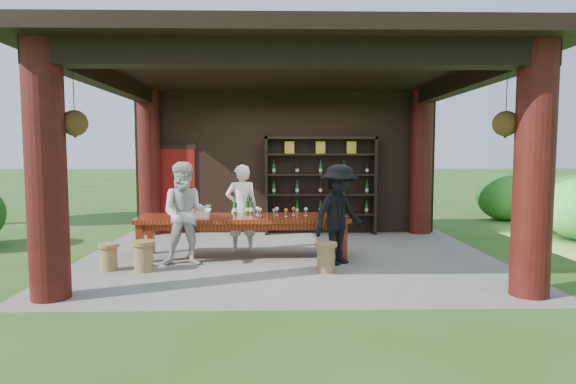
{
  "coord_description": "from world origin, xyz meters",
  "views": [
    {
      "loc": [
        -0.19,
        -8.6,
        1.91
      ],
      "look_at": [
        0.0,
        0.4,
        1.15
      ],
      "focal_mm": 30.0,
      "sensor_mm": 36.0,
      "label": 1
    }
  ],
  "objects_px": {
    "guest_woman": "(186,214)",
    "stool_near_right": "(326,256)",
    "stool_near_left": "(144,255)",
    "host": "(242,208)",
    "stool_far_left": "(109,256)",
    "napkin_basket": "(202,213)",
    "guest_man": "(339,215)",
    "tasting_table": "(244,222)",
    "wine_shelf": "(320,185)"
  },
  "relations": [
    {
      "from": "stool_near_right",
      "to": "napkin_basket",
      "type": "height_order",
      "value": "napkin_basket"
    },
    {
      "from": "stool_far_left",
      "to": "napkin_basket",
      "type": "relative_size",
      "value": 1.66
    },
    {
      "from": "stool_far_left",
      "to": "napkin_basket",
      "type": "xyz_separation_m",
      "value": [
        1.37,
        0.87,
        0.59
      ]
    },
    {
      "from": "stool_near_left",
      "to": "guest_man",
      "type": "xyz_separation_m",
      "value": [
        3.18,
        0.45,
        0.59
      ]
    },
    {
      "from": "stool_far_left",
      "to": "guest_woman",
      "type": "distance_m",
      "value": 1.39
    },
    {
      "from": "host",
      "to": "guest_woman",
      "type": "bearing_deg",
      "value": 44.58
    },
    {
      "from": "wine_shelf",
      "to": "napkin_basket",
      "type": "relative_size",
      "value": 9.84
    },
    {
      "from": "stool_far_left",
      "to": "host",
      "type": "relative_size",
      "value": 0.26
    },
    {
      "from": "stool_near_left",
      "to": "stool_near_right",
      "type": "relative_size",
      "value": 1.04
    },
    {
      "from": "stool_near_right",
      "to": "guest_man",
      "type": "xyz_separation_m",
      "value": [
        0.27,
        0.56,
        0.6
      ]
    },
    {
      "from": "stool_near_right",
      "to": "guest_woman",
      "type": "bearing_deg",
      "value": 167.36
    },
    {
      "from": "wine_shelf",
      "to": "stool_near_left",
      "type": "distance_m",
      "value": 4.74
    },
    {
      "from": "tasting_table",
      "to": "stool_far_left",
      "type": "bearing_deg",
      "value": -155.87
    },
    {
      "from": "tasting_table",
      "to": "guest_man",
      "type": "distance_m",
      "value": 1.76
    },
    {
      "from": "tasting_table",
      "to": "stool_near_left",
      "type": "distance_m",
      "value": 1.88
    },
    {
      "from": "wine_shelf",
      "to": "host",
      "type": "distance_m",
      "value": 2.54
    },
    {
      "from": "tasting_table",
      "to": "stool_near_right",
      "type": "bearing_deg",
      "value": -39.45
    },
    {
      "from": "stool_far_left",
      "to": "stool_near_right",
      "type": "bearing_deg",
      "value": -3.16
    },
    {
      "from": "guest_woman",
      "to": "stool_near_right",
      "type": "bearing_deg",
      "value": -19.51
    },
    {
      "from": "wine_shelf",
      "to": "guest_man",
      "type": "xyz_separation_m",
      "value": [
        0.05,
        -3.0,
        -0.28
      ]
    },
    {
      "from": "host",
      "to": "guest_man",
      "type": "relative_size",
      "value": 0.98
    },
    {
      "from": "stool_near_right",
      "to": "napkin_basket",
      "type": "xyz_separation_m",
      "value": [
        -2.12,
        1.06,
        0.57
      ]
    },
    {
      "from": "wine_shelf",
      "to": "stool_near_left",
      "type": "height_order",
      "value": "wine_shelf"
    },
    {
      "from": "guest_woman",
      "to": "guest_man",
      "type": "xyz_separation_m",
      "value": [
        2.57,
        0.04,
        -0.02
      ]
    },
    {
      "from": "stool_far_left",
      "to": "guest_woman",
      "type": "bearing_deg",
      "value": 15.11
    },
    {
      "from": "host",
      "to": "guest_woman",
      "type": "relative_size",
      "value": 0.96
    },
    {
      "from": "napkin_basket",
      "to": "guest_woman",
      "type": "bearing_deg",
      "value": -107.98
    },
    {
      "from": "stool_near_right",
      "to": "tasting_table",
      "type": "bearing_deg",
      "value": 140.55
    },
    {
      "from": "host",
      "to": "stool_near_right",
      "type": "bearing_deg",
      "value": 120.95
    },
    {
      "from": "stool_far_left",
      "to": "host",
      "type": "bearing_deg",
      "value": 36.35
    },
    {
      "from": "stool_near_left",
      "to": "wine_shelf",
      "type": "bearing_deg",
      "value": 47.83
    },
    {
      "from": "stool_far_left",
      "to": "host",
      "type": "height_order",
      "value": "host"
    },
    {
      "from": "napkin_basket",
      "to": "stool_near_left",
      "type": "bearing_deg",
      "value": -129.6
    },
    {
      "from": "host",
      "to": "guest_woman",
      "type": "distance_m",
      "value": 1.44
    },
    {
      "from": "tasting_table",
      "to": "wine_shelf",
      "type": "bearing_deg",
      "value": 56.53
    },
    {
      "from": "guest_woman",
      "to": "stool_near_left",
      "type": "bearing_deg",
      "value": -153.27
    },
    {
      "from": "host",
      "to": "napkin_basket",
      "type": "xyz_separation_m",
      "value": [
        -0.66,
        -0.62,
        -0.01
      ]
    },
    {
      "from": "host",
      "to": "napkin_basket",
      "type": "distance_m",
      "value": 0.91
    },
    {
      "from": "tasting_table",
      "to": "host",
      "type": "relative_size",
      "value": 2.27
    },
    {
      "from": "tasting_table",
      "to": "stool_far_left",
      "type": "distance_m",
      "value": 2.34
    },
    {
      "from": "stool_near_right",
      "to": "guest_woman",
      "type": "distance_m",
      "value": 2.43
    },
    {
      "from": "tasting_table",
      "to": "guest_man",
      "type": "xyz_separation_m",
      "value": [
        1.65,
        -0.58,
        0.21
      ]
    },
    {
      "from": "stool_near_left",
      "to": "stool_near_right",
      "type": "distance_m",
      "value": 2.91
    },
    {
      "from": "stool_near_left",
      "to": "stool_near_right",
      "type": "xyz_separation_m",
      "value": [
        2.9,
        -0.11,
        -0.01
      ]
    },
    {
      "from": "stool_near_right",
      "to": "guest_man",
      "type": "bearing_deg",
      "value": 63.88
    },
    {
      "from": "stool_near_left",
      "to": "stool_far_left",
      "type": "bearing_deg",
      "value": 171.73
    },
    {
      "from": "tasting_table",
      "to": "guest_woman",
      "type": "xyz_separation_m",
      "value": [
        -0.91,
        -0.62,
        0.23
      ]
    },
    {
      "from": "wine_shelf",
      "to": "guest_woman",
      "type": "relative_size",
      "value": 1.47
    },
    {
      "from": "host",
      "to": "guest_man",
      "type": "height_order",
      "value": "guest_man"
    },
    {
      "from": "stool_near_left",
      "to": "host",
      "type": "height_order",
      "value": "host"
    }
  ]
}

